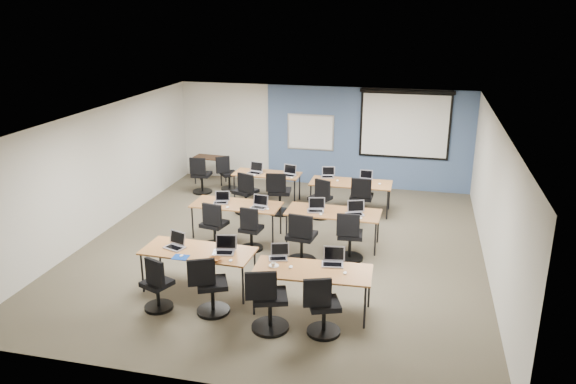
% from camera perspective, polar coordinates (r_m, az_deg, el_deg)
% --- Properties ---
extents(floor, '(8.00, 9.00, 0.02)m').
position_cam_1_polar(floor, '(11.60, -0.62, -5.59)').
color(floor, '#6B6354').
rests_on(floor, ground).
extents(ceiling, '(8.00, 9.00, 0.02)m').
position_cam_1_polar(ceiling, '(10.79, -0.67, 7.63)').
color(ceiling, white).
rests_on(ceiling, ground).
extents(wall_back, '(8.00, 0.04, 2.70)m').
position_cam_1_polar(wall_back, '(15.38, 3.45, 5.71)').
color(wall_back, beige).
rests_on(wall_back, ground).
extents(wall_front, '(8.00, 0.04, 2.70)m').
position_cam_1_polar(wall_front, '(7.17, -9.54, -9.85)').
color(wall_front, beige).
rests_on(wall_front, ground).
extents(wall_left, '(0.04, 9.00, 2.70)m').
position_cam_1_polar(wall_left, '(12.67, -18.49, 2.01)').
color(wall_left, beige).
rests_on(wall_left, ground).
extents(wall_right, '(0.04, 9.00, 2.70)m').
position_cam_1_polar(wall_right, '(10.91, 20.19, -0.74)').
color(wall_right, beige).
rests_on(wall_right, ground).
extents(blue_accent_panel, '(5.50, 0.04, 2.70)m').
position_cam_1_polar(blue_accent_panel, '(15.19, 8.10, 5.40)').
color(blue_accent_panel, '#3D5977').
rests_on(blue_accent_panel, wall_back).
extents(whiteboard, '(1.28, 0.03, 0.98)m').
position_cam_1_polar(whiteboard, '(15.34, 2.30, 6.08)').
color(whiteboard, silver).
rests_on(whiteboard, wall_back).
extents(projector_screen, '(2.40, 0.10, 1.82)m').
position_cam_1_polar(projector_screen, '(14.96, 11.81, 7.10)').
color(projector_screen, black).
rests_on(projector_screen, wall_back).
extents(training_table_front_left, '(1.93, 0.80, 0.73)m').
position_cam_1_polar(training_table_front_left, '(9.81, -9.10, -6.08)').
color(training_table_front_left, '#9C613D').
rests_on(training_table_front_left, floor).
extents(training_table_front_right, '(1.88, 0.78, 0.73)m').
position_cam_1_polar(training_table_front_right, '(9.02, 2.50, -8.15)').
color(training_table_front_right, brown).
rests_on(training_table_front_right, floor).
extents(training_table_mid_left, '(1.88, 0.78, 0.73)m').
position_cam_1_polar(training_table_mid_left, '(11.94, -5.25, -1.42)').
color(training_table_mid_left, brown).
rests_on(training_table_mid_left, floor).
extents(training_table_mid_right, '(1.92, 0.80, 0.73)m').
position_cam_1_polar(training_table_mid_right, '(11.49, 4.62, -2.20)').
color(training_table_mid_right, brown).
rests_on(training_table_mid_right, floor).
extents(training_table_back_left, '(1.67, 0.70, 0.73)m').
position_cam_1_polar(training_table_back_left, '(14.08, -2.14, 1.72)').
color(training_table_back_left, olive).
rests_on(training_table_back_left, floor).
extents(training_table_back_right, '(1.92, 0.80, 0.73)m').
position_cam_1_polar(training_table_back_right, '(13.42, 6.40, 0.81)').
color(training_table_back_right, brown).
rests_on(training_table_back_right, floor).
extents(laptop_0, '(0.34, 0.29, 0.26)m').
position_cam_1_polar(laptop_0, '(9.97, -11.36, -5.16)').
color(laptop_0, silver).
rests_on(laptop_0, training_table_front_left).
extents(mouse_0, '(0.07, 0.10, 0.03)m').
position_cam_1_polar(mouse_0, '(9.61, -10.78, -6.38)').
color(mouse_0, white).
rests_on(mouse_0, training_table_front_left).
extents(task_chair_0, '(0.50, 0.47, 0.96)m').
position_cam_1_polar(task_chair_0, '(9.40, -13.16, -9.50)').
color(task_chair_0, black).
rests_on(task_chair_0, floor).
extents(laptop_1, '(0.36, 0.31, 0.27)m').
position_cam_1_polar(laptop_1, '(9.64, -6.47, -5.71)').
color(laptop_1, '#B3B3B3').
rests_on(laptop_1, training_table_front_left).
extents(mouse_1, '(0.07, 0.10, 0.03)m').
position_cam_1_polar(mouse_1, '(9.32, -5.85, -6.94)').
color(mouse_1, white).
rests_on(mouse_1, training_table_front_left).
extents(task_chair_1, '(0.57, 0.54, 1.01)m').
position_cam_1_polar(task_chair_1, '(9.14, -7.94, -9.84)').
color(task_chair_1, black).
rests_on(task_chair_1, floor).
extents(laptop_2, '(0.31, 0.26, 0.23)m').
position_cam_1_polar(laptop_2, '(9.36, -0.94, -6.40)').
color(laptop_2, '#B6B6B9').
rests_on(laptop_2, training_table_front_right).
extents(mouse_2, '(0.08, 0.11, 0.04)m').
position_cam_1_polar(mouse_2, '(9.05, 0.28, -7.62)').
color(mouse_2, white).
rests_on(mouse_2, training_table_front_right).
extents(task_chair_2, '(0.60, 0.58, 1.05)m').
position_cam_1_polar(task_chair_2, '(8.62, -2.05, -11.35)').
color(task_chair_2, black).
rests_on(task_chair_2, floor).
extents(laptop_3, '(0.35, 0.30, 0.27)m').
position_cam_1_polar(laptop_3, '(9.19, 4.61, -6.91)').
color(laptop_3, '#ADADB9').
rests_on(laptop_3, training_table_front_right).
extents(mouse_3, '(0.09, 0.11, 0.03)m').
position_cam_1_polar(mouse_3, '(8.91, 5.82, -8.18)').
color(mouse_3, white).
rests_on(mouse_3, training_table_front_right).
extents(task_chair_3, '(0.54, 0.51, 0.99)m').
position_cam_1_polar(task_chair_3, '(8.54, 3.50, -11.91)').
color(task_chair_3, black).
rests_on(task_chair_3, floor).
extents(laptop_4, '(0.31, 0.26, 0.23)m').
position_cam_1_polar(laptop_4, '(12.02, -6.78, -0.81)').
color(laptop_4, silver).
rests_on(laptop_4, training_table_mid_left).
extents(mouse_4, '(0.07, 0.11, 0.04)m').
position_cam_1_polar(mouse_4, '(11.71, -6.15, -1.55)').
color(mouse_4, white).
rests_on(mouse_4, training_table_mid_left).
extents(task_chair_4, '(0.52, 0.52, 1.00)m').
position_cam_1_polar(task_chair_4, '(11.51, -7.52, -3.73)').
color(task_chair_4, black).
rests_on(task_chair_4, floor).
extents(laptop_5, '(0.33, 0.28, 0.25)m').
position_cam_1_polar(laptop_5, '(11.67, -2.91, -1.28)').
color(laptop_5, silver).
rests_on(laptop_5, training_table_mid_left).
extents(mouse_5, '(0.07, 0.10, 0.03)m').
position_cam_1_polar(mouse_5, '(11.56, -2.08, -1.72)').
color(mouse_5, white).
rests_on(mouse_5, training_table_mid_left).
extents(task_chair_5, '(0.46, 0.46, 0.95)m').
position_cam_1_polar(task_chair_5, '(11.32, -3.80, -4.11)').
color(task_chair_5, black).
rests_on(task_chair_5, floor).
extents(laptop_6, '(0.34, 0.29, 0.26)m').
position_cam_1_polar(laptop_6, '(11.48, 2.86, -1.61)').
color(laptop_6, silver).
rests_on(laptop_6, training_table_mid_right).
extents(mouse_6, '(0.09, 0.11, 0.04)m').
position_cam_1_polar(mouse_6, '(11.28, 3.34, -2.27)').
color(mouse_6, white).
rests_on(mouse_6, training_table_mid_right).
extents(task_chair_6, '(0.57, 0.57, 1.05)m').
position_cam_1_polar(task_chair_6, '(10.74, 1.36, -5.10)').
color(task_chair_6, black).
rests_on(task_chair_6, floor).
extents(laptop_7, '(0.35, 0.30, 0.26)m').
position_cam_1_polar(laptop_7, '(11.37, 6.84, -1.93)').
color(laptop_7, '#BEBEBE').
rests_on(laptop_7, training_table_mid_right).
extents(mouse_7, '(0.07, 0.10, 0.03)m').
position_cam_1_polar(mouse_7, '(11.15, 7.41, -2.65)').
color(mouse_7, white).
rests_on(mouse_7, training_table_mid_right).
extents(task_chair_7, '(0.54, 0.54, 1.02)m').
position_cam_1_polar(task_chair_7, '(10.92, 6.25, -4.88)').
color(task_chair_7, black).
rests_on(task_chair_7, floor).
extents(laptop_8, '(0.35, 0.30, 0.27)m').
position_cam_1_polar(laptop_8, '(14.10, -3.32, 2.21)').
color(laptop_8, '#B9BAC0').
rests_on(laptop_8, training_table_back_left).
extents(mouse_8, '(0.08, 0.11, 0.03)m').
position_cam_1_polar(mouse_8, '(13.89, -3.44, 1.73)').
color(mouse_8, white).
rests_on(mouse_8, training_table_back_left).
extents(task_chair_8, '(0.57, 0.55, 1.02)m').
position_cam_1_polar(task_chair_8, '(13.36, -4.32, -0.41)').
color(task_chair_8, black).
rests_on(task_chair_8, floor).
extents(laptop_9, '(0.34, 0.29, 0.26)m').
position_cam_1_polar(laptop_9, '(13.87, 0.13, 1.96)').
color(laptop_9, silver).
rests_on(laptop_9, training_table_back_left).
extents(mouse_9, '(0.08, 0.11, 0.03)m').
position_cam_1_polar(mouse_9, '(13.66, 0.36, 1.48)').
color(mouse_9, white).
rests_on(mouse_9, training_table_back_left).
extents(task_chair_9, '(0.58, 0.58, 1.05)m').
position_cam_1_polar(task_chair_9, '(13.25, -0.93, -0.46)').
color(task_chair_9, black).
rests_on(task_chair_9, floor).
extents(laptop_10, '(0.31, 0.27, 0.24)m').
position_cam_1_polar(laptop_10, '(13.78, 4.07, 1.79)').
color(laptop_10, '#B8B8C4').
rests_on(laptop_10, training_table_back_right).
extents(mouse_10, '(0.08, 0.11, 0.04)m').
position_cam_1_polar(mouse_10, '(13.49, 5.04, 1.18)').
color(mouse_10, white).
rests_on(mouse_10, training_table_back_right).
extents(task_chair_10, '(0.52, 0.49, 0.97)m').
position_cam_1_polar(task_chair_10, '(13.03, 3.34, -0.99)').
color(task_chair_10, black).
rests_on(task_chair_10, floor).
extents(laptop_11, '(0.30, 0.26, 0.23)m').
position_cam_1_polar(laptop_11, '(13.61, 7.91, 1.44)').
color(laptop_11, '#A5A5AD').
rests_on(laptop_11, training_table_back_right).
extents(mouse_11, '(0.07, 0.11, 0.04)m').
position_cam_1_polar(mouse_11, '(13.35, 9.29, 0.83)').
color(mouse_11, white).
rests_on(mouse_11, training_table_back_right).
extents(task_chair_11, '(0.56, 0.56, 1.03)m').
position_cam_1_polar(task_chair_11, '(13.03, 7.44, -0.97)').
color(task_chair_11, black).
rests_on(task_chair_11, floor).
extents(blue_mousepad, '(0.27, 0.23, 0.01)m').
position_cam_1_polar(blue_mousepad, '(9.58, -10.86, -6.52)').
color(blue_mousepad, navy).
rests_on(blue_mousepad, training_table_front_left).
extents(snack_bowl, '(0.22, 0.22, 0.05)m').
position_cam_1_polar(snack_bowl, '(9.35, -7.46, -6.82)').
color(snack_bowl, brown).
rests_on(snack_bowl, training_table_front_left).
extents(snack_plate, '(0.17, 0.17, 0.01)m').
position_cam_1_polar(snack_plate, '(9.12, -1.46, -7.48)').
color(snack_plate, white).
rests_on(snack_plate, training_table_front_right).
extents(coffee_cup, '(0.07, 0.07, 0.05)m').
position_cam_1_polar(coffee_cup, '(9.06, -1.50, -7.44)').
color(coffee_cup, white).
rests_on(coffee_cup, snack_plate).
extents(utility_table, '(0.88, 0.49, 0.75)m').
position_cam_1_polar(utility_table, '(15.71, -7.94, 3.21)').
color(utility_table, '#331E12').
rests_on(utility_table, floor).
extents(spare_chair_a, '(0.53, 0.46, 0.95)m').
position_cam_1_polar(spare_chair_a, '(15.10, -6.16, 1.62)').
color(spare_chair_a, black).
rests_on(spare_chair_a, floor).
extents(spare_chair_b, '(0.52, 0.52, 1.00)m').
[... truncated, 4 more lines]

